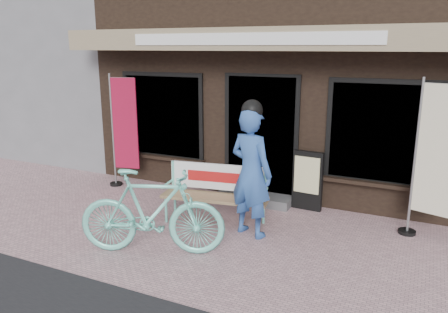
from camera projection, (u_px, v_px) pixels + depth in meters
The scene contains 9 objects.
ground at pixel (209, 241), 6.09m from camera, with size 70.00×70.00×0.00m, color #BA8E94.
storefront at pixel (310, 30), 9.71m from camera, with size 7.00×6.77×6.00m.
neighbor_left_near at pixel (47, 28), 13.65m from camera, with size 10.00×7.00×6.40m, color slate.
bench at pixel (216, 189), 6.69m from camera, with size 1.68×0.68×0.88m.
person at pixel (251, 170), 6.10m from camera, with size 0.77×0.61×1.95m.
bicycle at pixel (152, 212), 5.62m from camera, with size 0.53×1.89×1.14m, color #73E1CB.
nobori_red at pixel (123, 130), 8.23m from camera, with size 0.64×0.28×2.16m.
nobori_cream at pixel (432, 159), 5.91m from camera, with size 0.67×0.32×2.25m.
menu_stand at pixel (307, 180), 7.16m from camera, with size 0.50×0.14×0.99m.
Camera 1 is at (2.59, -4.99, 2.64)m, focal length 35.00 mm.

